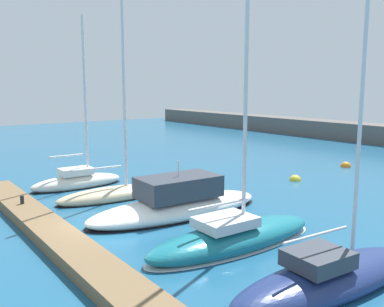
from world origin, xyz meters
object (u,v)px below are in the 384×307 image
motorboat_white_third (178,204)px  mooring_buoy_orange (346,167)px  sailboat_ivory_nearest (77,181)px  sailboat_navy_fifth (330,275)px  mooring_buoy_yellow (295,180)px  sailboat_teal_fourth (234,235)px  dock_bollard (22,200)px  sailboat_sand_second (113,193)px

motorboat_white_third → mooring_buoy_orange: size_ratio=11.98×
sailboat_ivory_nearest → sailboat_navy_fifth: 19.13m
sailboat_ivory_nearest → mooring_buoy_orange: size_ratio=13.27×
sailboat_ivory_nearest → mooring_buoy_orange: sailboat_ivory_nearest is taller
sailboat_ivory_nearest → mooring_buoy_yellow: size_ratio=14.24×
sailboat_teal_fourth → sailboat_navy_fifth: bearing=-89.2°
sailboat_teal_fourth → mooring_buoy_yellow: 13.97m
motorboat_white_third → mooring_buoy_yellow: bearing=10.7°
mooring_buoy_orange → dock_bollard: (-2.31, -25.67, 0.75)m
mooring_buoy_yellow → sailboat_sand_second: bearing=-103.7°
motorboat_white_third → sailboat_teal_fourth: sailboat_teal_fourth is taller
sailboat_sand_second → sailboat_teal_fourth: 10.09m
sailboat_ivory_nearest → sailboat_sand_second: size_ratio=0.84×
motorboat_white_third → mooring_buoy_yellow: motorboat_white_third is taller
mooring_buoy_yellow → sailboat_ivory_nearest: bearing=-118.6°
sailboat_ivory_nearest → mooring_buoy_yellow: 15.34m
sailboat_navy_fifth → mooring_buoy_orange: size_ratio=21.68×
sailboat_navy_fifth → sailboat_sand_second: bearing=96.6°
sailboat_ivory_nearest → sailboat_sand_second: (4.20, 0.61, -0.08)m
sailboat_sand_second → mooring_buoy_orange: (2.17, 20.43, -0.37)m
dock_bollard → sailboat_navy_fifth: bearing=21.7°
sailboat_teal_fourth → mooring_buoy_yellow: size_ratio=19.94×
sailboat_sand_second → dock_bollard: bearing=-177.5°
sailboat_navy_fifth → mooring_buoy_orange: (-12.71, 19.70, -0.48)m
mooring_buoy_orange → sailboat_teal_fourth: bearing=-68.1°
sailboat_teal_fourth → sailboat_ivory_nearest: bearing=96.3°
sailboat_teal_fourth → mooring_buoy_yellow: bearing=30.6°
sailboat_teal_fourth → mooring_buoy_orange: sailboat_teal_fourth is taller
motorboat_white_third → sailboat_navy_fifth: bearing=-91.8°
motorboat_white_third → dock_bollard: motorboat_white_third is taller
motorboat_white_third → sailboat_navy_fifth: size_ratio=0.55×
sailboat_navy_fifth → dock_bollard: 16.17m
sailboat_navy_fifth → dock_bollard: sailboat_navy_fifth is taller
sailboat_sand_second → motorboat_white_third: bearing=-69.5°
sailboat_ivory_nearest → mooring_buoy_orange: bearing=-16.6°
sailboat_ivory_nearest → motorboat_white_third: sailboat_ivory_nearest is taller
sailboat_ivory_nearest → sailboat_navy_fifth: sailboat_navy_fifth is taller
sailboat_sand_second → sailboat_navy_fifth: size_ratio=0.73×
sailboat_navy_fifth → dock_bollard: size_ratio=42.89×
sailboat_navy_fifth → sailboat_ivory_nearest: bearing=97.8°
sailboat_sand_second → mooring_buoy_yellow: 13.24m
mooring_buoy_orange → sailboat_navy_fifth: bearing=-57.2°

